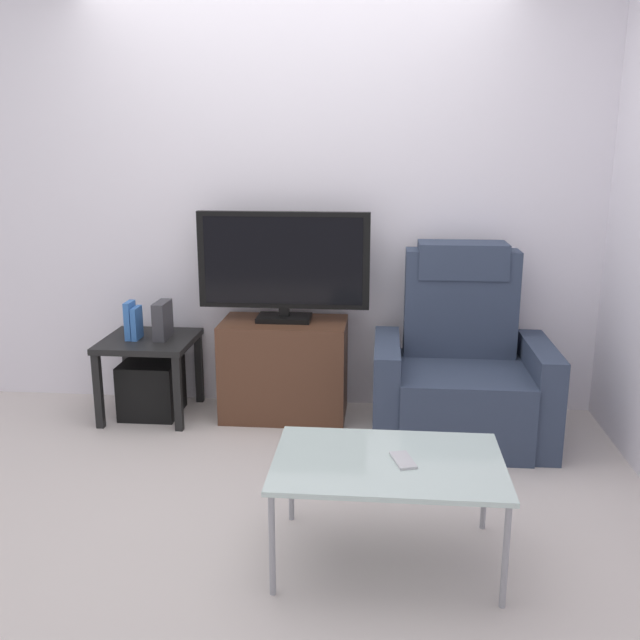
# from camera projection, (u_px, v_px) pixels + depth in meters

# --- Properties ---
(ground_plane) EXTENTS (6.40, 6.40, 0.00)m
(ground_plane) POSITION_uv_depth(u_px,v_px,m) (270.00, 479.00, 3.52)
(ground_plane) COLOR #BCB2AD
(wall_back) EXTENTS (6.40, 0.06, 2.60)m
(wall_back) POSITION_uv_depth(u_px,v_px,m) (296.00, 199.00, 4.29)
(wall_back) COLOR silver
(wall_back) RESTS_ON ground
(tv_stand) EXTENTS (0.75, 0.43, 0.60)m
(tv_stand) POSITION_uv_depth(u_px,v_px,m) (284.00, 369.00, 4.28)
(tv_stand) COLOR #4C2D1E
(tv_stand) RESTS_ON ground
(television) EXTENTS (1.02, 0.20, 0.65)m
(television) POSITION_uv_depth(u_px,v_px,m) (283.00, 264.00, 4.14)
(television) COLOR black
(television) RESTS_ON tv_stand
(recliner_armchair) EXTENTS (0.98, 0.78, 1.08)m
(recliner_armchair) POSITION_uv_depth(u_px,v_px,m) (461.00, 372.00, 3.98)
(recliner_armchair) COLOR #2D384C
(recliner_armchair) RESTS_ON ground
(side_table) EXTENTS (0.54, 0.54, 0.49)m
(side_table) POSITION_uv_depth(u_px,v_px,m) (149.00, 351.00, 4.27)
(side_table) COLOR black
(side_table) RESTS_ON ground
(subwoofer_box) EXTENTS (0.34, 0.34, 0.34)m
(subwoofer_box) POSITION_uv_depth(u_px,v_px,m) (152.00, 388.00, 4.33)
(subwoofer_box) COLOR black
(subwoofer_box) RESTS_ON ground
(book_leftmost) EXTENTS (0.04, 0.12, 0.23)m
(book_leftmost) POSITION_uv_depth(u_px,v_px,m) (130.00, 320.00, 4.21)
(book_leftmost) COLOR #3366B2
(book_leftmost) RESTS_ON side_table
(book_middle) EXTENTS (0.03, 0.13, 0.20)m
(book_middle) POSITION_uv_depth(u_px,v_px,m) (137.00, 323.00, 4.21)
(book_middle) COLOR #3366B2
(book_middle) RESTS_ON side_table
(game_console) EXTENTS (0.07, 0.20, 0.22)m
(game_console) POSITION_uv_depth(u_px,v_px,m) (163.00, 320.00, 4.23)
(game_console) COLOR #333338
(game_console) RESTS_ON side_table
(coffee_table) EXTENTS (0.90, 0.60, 0.43)m
(coffee_table) POSITION_uv_depth(u_px,v_px,m) (388.00, 467.00, 2.75)
(coffee_table) COLOR #B2C6C1
(coffee_table) RESTS_ON ground
(cell_phone) EXTENTS (0.11, 0.16, 0.01)m
(cell_phone) POSITION_uv_depth(u_px,v_px,m) (403.00, 460.00, 2.73)
(cell_phone) COLOR #B7B7BC
(cell_phone) RESTS_ON coffee_table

